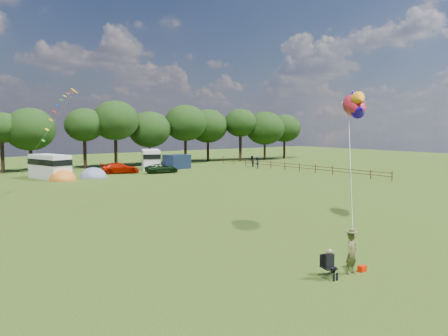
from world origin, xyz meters
TOP-DOWN VIEW (x-y plane):
  - ground_plane at (0.00, 0.00)m, footprint 180.00×180.00m
  - tree_line at (5.30, 54.99)m, footprint 102.98×10.98m
  - fence at (32.00, 34.50)m, footprint 0.12×33.12m
  - car_c at (10.55, 45.63)m, footprint 5.31×3.45m
  - car_d at (15.41, 42.78)m, footprint 4.99×3.03m
  - campervan_c at (0.98, 45.04)m, footprint 3.80×6.43m
  - campervan_d at (17.11, 49.01)m, footprint 4.72×6.35m
  - tent_orange at (1.51, 42.00)m, footprint 3.25×3.56m
  - tent_greyblue at (5.57, 42.72)m, footprint 3.44×3.77m
  - awning_navy at (20.56, 47.32)m, footprint 3.65×3.10m
  - kite_flyer at (-0.68, -2.47)m, footprint 0.75×0.55m
  - camp_chair at (-2.02, -2.29)m, footprint 0.68×0.70m
  - kite_bag at (0.00, -2.53)m, footprint 0.40×0.28m
  - fish_kite at (8.31, 4.71)m, footprint 3.34×3.87m
  - streamer_kite_b at (-6.31, 18.61)m, footprint 4.20×4.66m
  - walker_a at (31.48, 42.82)m, footprint 1.00×0.96m
  - walker_b at (30.34, 40.21)m, footprint 1.26×1.09m

SIDE VIEW (x-z plane):
  - ground_plane at x=0.00m, z-range 0.00..0.00m
  - tent_greyblue at x=5.57m, z-range -1.26..1.30m
  - tent_orange at x=1.51m, z-range -1.25..1.29m
  - kite_bag at x=0.00m, z-range 0.00..0.28m
  - car_d at x=15.41m, z-range 0.00..1.27m
  - fence at x=32.00m, z-range 0.10..1.30m
  - car_c at x=10.55m, z-range 0.00..1.48m
  - camp_chair at x=-2.02m, z-range 0.13..1.46m
  - walker_a at x=31.48m, z-range 0.00..1.77m
  - walker_b at x=30.34m, z-range 0.00..1.79m
  - kite_flyer at x=-0.68m, z-range 0.00..1.89m
  - awning_navy at x=20.56m, z-range 0.00..2.11m
  - campervan_d at x=17.11m, z-range 0.11..2.97m
  - campervan_c at x=0.98m, z-range 0.11..3.06m
  - tree_line at x=5.30m, z-range 1.21..11.48m
  - fish_kite at x=8.31m, z-range 6.85..9.02m
  - streamer_kite_b at x=-6.31m, z-range 6.20..9.98m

